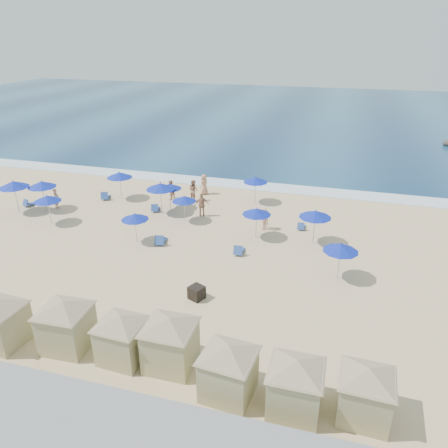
{
  "coord_description": "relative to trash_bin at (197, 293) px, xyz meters",
  "views": [
    {
      "loc": [
        11.35,
        -22.91,
        13.59
      ],
      "look_at": [
        3.92,
        3.0,
        1.53
      ],
      "focal_mm": 35.0,
      "sensor_mm": 36.0,
      "label": 1
    }
  ],
  "objects": [
    {
      "name": "umbrella_6",
      "position": [
        -6.35,
        5.49,
        1.53
      ],
      "size": [
        1.93,
        1.93,
        2.19
      ],
      "color": "#A5A8AD",
      "rests_on": "ground"
    },
    {
      "name": "beachgoer_0",
      "position": [
        -15.5,
        9.4,
        0.47
      ],
      "size": [
        0.6,
        0.72,
        1.68
      ],
      "primitive_type": "imported",
      "rotation": [
        0.0,
        0.0,
        1.96
      ],
      "color": "tan",
      "rests_on": "ground"
    },
    {
      "name": "umbrella_8",
      "position": [
        1.51,
        8.42,
        1.65
      ],
      "size": [
        2.05,
        2.05,
        2.33
      ],
      "color": "#A5A8AD",
      "rests_on": "ground"
    },
    {
      "name": "beach_chair_0",
      "position": [
        -18.11,
        9.19,
        -0.14
      ],
      "size": [
        0.91,
        1.34,
        0.68
      ],
      "color": "#2A4C9C",
      "rests_on": "ground"
    },
    {
      "name": "beachgoer_5",
      "position": [
        -5.24,
        14.17,
        0.57
      ],
      "size": [
        1.15,
        1.07,
        1.88
      ],
      "primitive_type": "imported",
      "rotation": [
        0.0,
        0.0,
        2.61
      ],
      "color": "tan",
      "rests_on": "ground"
    },
    {
      "name": "surf_line",
      "position": [
        -4.3,
        19.29,
        -0.33
      ],
      "size": [
        160.0,
        2.5,
        0.08
      ],
      "primitive_type": "cube",
      "color": "white",
      "rests_on": "ground"
    },
    {
      "name": "cabana_2",
      "position": [
        -1.56,
        -5.43,
        1.09
      ],
      "size": [
        4.07,
        4.07,
        2.56
      ],
      "color": "tan",
      "rests_on": "ground"
    },
    {
      "name": "umbrella_9",
      "position": [
        -0.04,
        15.17,
        1.69
      ],
      "size": [
        2.09,
        2.09,
        2.38
      ],
      "color": "#A5A8AD",
      "rests_on": "ground"
    },
    {
      "name": "beachgoer_4",
      "position": [
        -4.86,
        15.99,
        0.55
      ],
      "size": [
        0.83,
        1.03,
        1.84
      ],
      "primitive_type": "imported",
      "rotation": [
        0.0,
        0.0,
        4.41
      ],
      "color": "tan",
      "rests_on": "ground"
    },
    {
      "name": "umbrella_1",
      "position": [
        -18.04,
        7.81,
        2.0
      ],
      "size": [
        2.4,
        2.4,
        2.73
      ],
      "color": "#A5A8AD",
      "rests_on": "ground"
    },
    {
      "name": "cabana_3",
      "position": [
        0.65,
        -5.22,
        1.22
      ],
      "size": [
        4.42,
        4.42,
        2.77
      ],
      "color": "tan",
      "rests_on": "ground"
    },
    {
      "name": "ocean",
      "position": [
        -4.3,
        58.79,
        -0.34
      ],
      "size": [
        160.0,
        80.0,
        0.06
      ],
      "primitive_type": "cube",
      "color": "navy",
      "rests_on": "ground"
    },
    {
      "name": "umbrella_0",
      "position": [
        -16.17,
        8.77,
        1.86
      ],
      "size": [
        2.27,
        2.27,
        2.58
      ],
      "color": "#A5A8AD",
      "rests_on": "ground"
    },
    {
      "name": "cabana_5",
      "position": [
        6.17,
        -6.2,
        1.15
      ],
      "size": [
        4.24,
        4.24,
        2.66
      ],
      "color": "tan",
      "rests_on": "ground"
    },
    {
      "name": "umbrella_10",
      "position": [
        5.5,
        8.66,
        1.83
      ],
      "size": [
        2.23,
        2.23,
        2.54
      ],
      "color": "#A5A8AD",
      "rests_on": "ground"
    },
    {
      "name": "beachgoer_1",
      "position": [
        -7.27,
        13.99,
        0.48
      ],
      "size": [
        0.89,
        1.0,
        1.71
      ],
      "primitive_type": "imported",
      "rotation": [
        0.0,
        0.0,
        4.37
      ],
      "color": "tan",
      "rests_on": "ground"
    },
    {
      "name": "cabana_6",
      "position": [
        8.74,
        -5.83,
        1.1
      ],
      "size": [
        4.1,
        4.1,
        2.58
      ],
      "color": "tan",
      "rests_on": "ground"
    },
    {
      "name": "beachgoer_3",
      "position": [
        1.75,
        9.98,
        0.45
      ],
      "size": [
        1.19,
        1.17,
        1.64
      ],
      "primitive_type": "imported",
      "rotation": [
        0.0,
        0.0,
        5.52
      ],
      "color": "tan",
      "rests_on": "ground"
    },
    {
      "name": "umbrella_4",
      "position": [
        -6.45,
        11.89,
        1.59
      ],
      "size": [
        1.98,
        1.98,
        2.26
      ],
      "color": "#A5A8AD",
      "rests_on": "ground"
    },
    {
      "name": "cabana_4",
      "position": [
        3.52,
        -6.14,
        1.16
      ],
      "size": [
        4.24,
        4.24,
        2.67
      ],
      "color": "tan",
      "rests_on": "ground"
    },
    {
      "name": "umbrella_11",
      "position": [
        7.36,
        4.29,
        1.69
      ],
      "size": [
        2.09,
        2.09,
        2.38
      ],
      "color": "#A5A8AD",
      "rests_on": "ground"
    },
    {
      "name": "beach_chair_3",
      "position": [
        -4.64,
        5.68,
        -0.11
      ],
      "size": [
        0.87,
        1.48,
        0.77
      ],
      "color": "#2A4C9C",
      "rests_on": "ground"
    },
    {
      "name": "trash_bin",
      "position": [
        0.0,
        0.0,
        0.0
      ],
      "size": [
        0.98,
        0.98,
        0.74
      ],
      "primitive_type": "cube",
      "rotation": [
        0.0,
        0.0,
        -0.42
      ],
      "color": "black",
      "rests_on": "ground"
    },
    {
      "name": "beach_chair_4",
      "position": [
        0.94,
        5.76,
        -0.12
      ],
      "size": [
        0.65,
        1.34,
        0.72
      ],
      "color": "#2A4C9C",
      "rests_on": "ground"
    },
    {
      "name": "seawall",
      "position": [
        -4.3,
        -9.7,
        0.28
      ],
      "size": [
        160.0,
        6.1,
        1.22
      ],
      "color": "gray",
      "rests_on": "ground"
    },
    {
      "name": "ground",
      "position": [
        -4.3,
        3.79,
        -0.37
      ],
      "size": [
        160.0,
        160.0,
        0.0
      ],
      "primitive_type": "plane",
      "color": "#DDBC8C",
      "rests_on": "ground"
    },
    {
      "name": "umbrella_5",
      "position": [
        -6.74,
        10.78,
        1.92
      ],
      "size": [
        2.33,
        2.33,
        2.65
      ],
      "color": "#A5A8AD",
      "rests_on": "ground"
    },
    {
      "name": "beach_chair_2",
      "position": [
        -7.46,
        11.07,
        -0.13
      ],
      "size": [
        0.92,
        1.39,
        0.7
      ],
      "color": "#2A4C9C",
      "rests_on": "ground"
    },
    {
      "name": "beach_chair_1",
      "position": [
        -12.8,
        12.4,
        -0.11
      ],
      "size": [
        1.06,
        1.51,
        0.76
      ],
      "color": "#2A4C9C",
      "rests_on": "ground"
    },
    {
      "name": "beachgoer_2",
      "position": [
        -3.44,
        11.14,
        0.58
      ],
      "size": [
        1.2,
        0.87,
        1.89
      ],
      "primitive_type": "imported",
      "rotation": [
        0.0,
        0.0,
        3.55
      ],
      "color": "tan",
      "rests_on": "ground"
    },
    {
      "name": "cabana_0",
      "position": [
        -7.5,
        -5.98,
        1.14
      ],
      "size": [
        4.21,
        4.21,
        2.65
      ],
      "color": "tan",
      "rests_on": "ground"
    },
    {
      "name": "umbrella_3",
      "position": [
        -14.08,
        6.59,
        1.66
      ],
      "size": [
        2.06,
        2.06,
        2.34
      ],
      "color": "#A5A8AD",
      "rests_on": "ground"
    },
    {
      "name": "umbrella_7",
      "position": [
        -4.38,
        9.77,
        1.49
      ],
      "size": [
        1.89,
        1.89,
        2.15
      ],
      "color": "#A5A8AD",
      "rests_on": "ground"
    },
    {
      "name": "umbrella_2",
      "position": [
        -11.46,
        12.87,
        1.8
      ],
      "size": [
        2.2,
        2.2,
        2.51
      ],
      "color": "#A5A8AD",
      "rests_on": "ground"
    },
    {
      "name": "beach_chair_5",
      "position": [
        4.44,
        10.82,
        -0.16
      ],
      "size": [
        0.55,
        1.14,
        0.61
      ],
      "color": "#2A4C9C",
      "rests_on": "ground"
    },
    {
      "name": "cabana_1",
      "position": [
        -4.41,
        -5.4,
        1.21
      ],
      "size": [
        4.39,
        4.39,
        2.76
      ],
      "color": "tan",
      "rests_on": "ground"
    }
  ]
}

